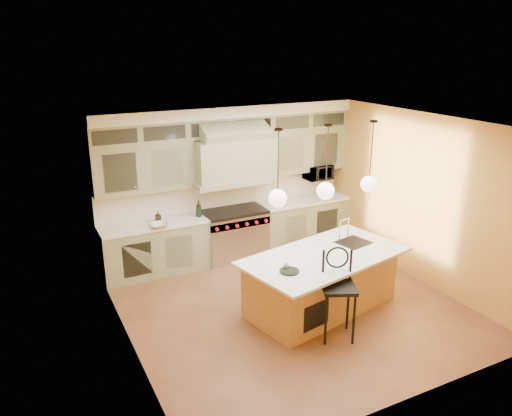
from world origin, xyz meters
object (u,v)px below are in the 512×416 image
microwave (318,172)px  counter_stool (338,288)px  kitchen_island (322,280)px  range (234,233)px

microwave → counter_stool: bearing=-118.9°
kitchen_island → range: bearing=87.6°
microwave → range: bearing=-176.9°
range → counter_stool: 3.16m
microwave → kitchen_island: bearing=-121.7°
counter_stool → microwave: 3.78m
range → microwave: bearing=3.1°
counter_stool → microwave: microwave is taller
kitchen_island → microwave: bearing=46.3°
kitchen_island → counter_stool: size_ratio=2.14×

